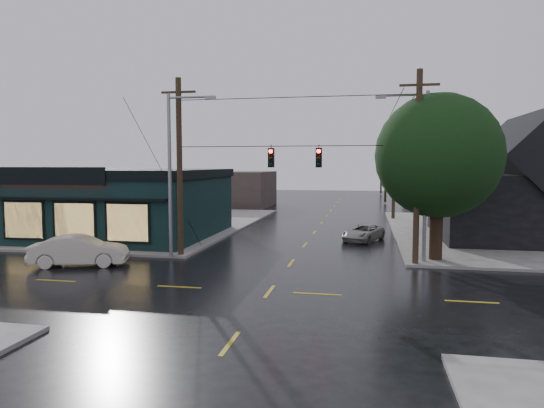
% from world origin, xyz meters
% --- Properties ---
extents(ground_plane, '(160.00, 160.00, 0.00)m').
position_xyz_m(ground_plane, '(0.00, 0.00, 0.00)').
color(ground_plane, black).
extents(sidewalk_nw, '(28.00, 28.00, 0.15)m').
position_xyz_m(sidewalk_nw, '(-20.00, 20.00, 0.07)').
color(sidewalk_nw, slate).
rests_on(sidewalk_nw, ground).
extents(pizza_shop, '(16.30, 12.34, 4.90)m').
position_xyz_m(pizza_shop, '(-15.00, 12.94, 2.56)').
color(pizza_shop, black).
rests_on(pizza_shop, ground).
extents(ne_building, '(12.60, 11.60, 8.75)m').
position_xyz_m(ne_building, '(15.00, 17.00, 4.47)').
color(ne_building, black).
rests_on(ne_building, ground).
extents(corner_tree, '(6.71, 6.71, 8.99)m').
position_xyz_m(corner_tree, '(7.69, 7.84, 5.76)').
color(corner_tree, black).
rests_on(corner_tree, ground).
extents(utility_pole_nw, '(2.00, 0.32, 10.15)m').
position_xyz_m(utility_pole_nw, '(-6.50, 6.50, 0.00)').
color(utility_pole_nw, black).
rests_on(utility_pole_nw, ground).
extents(utility_pole_ne, '(2.00, 0.32, 10.15)m').
position_xyz_m(utility_pole_ne, '(6.50, 6.50, 0.00)').
color(utility_pole_ne, black).
rests_on(utility_pole_ne, ground).
extents(utility_pole_far_a, '(2.00, 0.32, 9.65)m').
position_xyz_m(utility_pole_far_a, '(6.50, 28.00, 0.00)').
color(utility_pole_far_a, black).
rests_on(utility_pole_far_a, ground).
extents(utility_pole_far_b, '(2.00, 0.32, 9.15)m').
position_xyz_m(utility_pole_far_b, '(6.50, 48.00, 0.00)').
color(utility_pole_far_b, black).
rests_on(utility_pole_far_b, ground).
extents(utility_pole_far_c, '(2.00, 0.32, 9.15)m').
position_xyz_m(utility_pole_far_c, '(6.50, 68.00, 0.00)').
color(utility_pole_far_c, black).
rests_on(utility_pole_far_c, ground).
extents(span_signal_assembly, '(13.00, 0.48, 1.23)m').
position_xyz_m(span_signal_assembly, '(0.10, 6.50, 5.70)').
color(span_signal_assembly, black).
rests_on(span_signal_assembly, ground).
extents(streetlight_nw, '(5.40, 0.30, 9.15)m').
position_xyz_m(streetlight_nw, '(-6.80, 5.80, 0.00)').
color(streetlight_nw, gray).
rests_on(streetlight_nw, ground).
extents(streetlight_ne, '(5.40, 0.30, 9.15)m').
position_xyz_m(streetlight_ne, '(7.00, 7.20, 0.00)').
color(streetlight_ne, gray).
rests_on(streetlight_ne, ground).
extents(bg_building_west, '(12.00, 10.00, 4.40)m').
position_xyz_m(bg_building_west, '(-14.00, 40.00, 2.20)').
color(bg_building_west, '#3F332E').
rests_on(bg_building_west, ground).
extents(bg_building_east, '(14.00, 12.00, 5.60)m').
position_xyz_m(bg_building_east, '(16.00, 45.00, 2.80)').
color(bg_building_east, '#28272C').
rests_on(bg_building_east, ground).
extents(sedan_cream, '(5.18, 3.14, 1.61)m').
position_xyz_m(sedan_cream, '(-10.81, 3.18, 0.81)').
color(sedan_cream, beige).
rests_on(sedan_cream, ground).
extents(suv_silver, '(3.30, 4.50, 1.14)m').
position_xyz_m(suv_silver, '(3.75, 14.43, 0.57)').
color(suv_silver, '#9C9890').
rests_on(suv_silver, ground).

